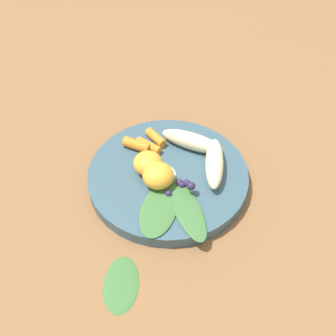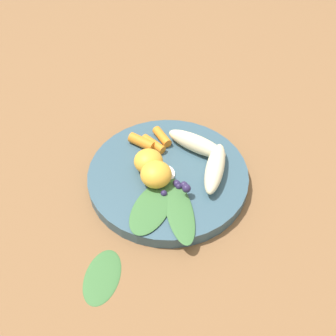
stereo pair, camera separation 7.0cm
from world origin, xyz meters
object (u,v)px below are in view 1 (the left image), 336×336
Objects in this scene: orange_segment_near at (158,176)px; kale_leaf_stray at (121,284)px; banana_peeled_left at (192,141)px; bowl at (168,176)px; banana_peeled_right at (214,163)px.

orange_segment_near is 0.58× the size of kale_leaf_stray.
orange_segment_near is (-0.11, -0.02, 0.00)m from banana_peeled_left.
banana_peeled_left is 2.21× the size of orange_segment_near.
bowl is 5.29× the size of orange_segment_near.
bowl is at bearing 99.57° from banana_peeled_right.
kale_leaf_stray is (-0.26, -0.04, -0.04)m from banana_peeled_right.
banana_peeled_left is 0.07m from banana_peeled_right.
banana_peeled_right is at bearing -40.25° from bowl.
banana_peeled_left and banana_peeled_right have the same top height.
banana_peeled_right is (0.06, -0.05, 0.03)m from bowl.
kale_leaf_stray is (-0.19, -0.10, -0.01)m from bowl.
bowl is 0.05m from orange_segment_near.
bowl is 0.08m from banana_peeled_left.
bowl reaches higher than kale_leaf_stray.
banana_peeled_left is 0.11m from orange_segment_near.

